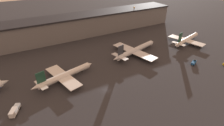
{
  "coord_description": "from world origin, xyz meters",
  "views": [
    {
      "loc": [
        -33.54,
        -66.34,
        60.33
      ],
      "look_at": [
        12.11,
        14.8,
        6.0
      ],
      "focal_mm": 28.0,
      "sensor_mm": 36.0,
      "label": 1
    }
  ],
  "objects_px": {
    "service_vehicle_1": "(15,111)",
    "service_vehicle_2": "(194,62)",
    "airplane_1": "(65,75)",
    "airplane_3": "(187,40)",
    "airplane_2": "(135,50)"
  },
  "relations": [
    {
      "from": "service_vehicle_1",
      "to": "service_vehicle_2",
      "type": "bearing_deg",
      "value": -70.36
    },
    {
      "from": "airplane_1",
      "to": "service_vehicle_2",
      "type": "relative_size",
      "value": 6.18
    },
    {
      "from": "airplane_1",
      "to": "airplane_3",
      "type": "xyz_separation_m",
      "value": [
        105.57,
        2.22,
        0.01
      ]
    },
    {
      "from": "airplane_1",
      "to": "service_vehicle_1",
      "type": "xyz_separation_m",
      "value": [
        -27.45,
        -14.77,
        -1.29
      ]
    },
    {
      "from": "airplane_2",
      "to": "service_vehicle_1",
      "type": "height_order",
      "value": "airplane_2"
    },
    {
      "from": "service_vehicle_1",
      "to": "service_vehicle_2",
      "type": "height_order",
      "value": "service_vehicle_1"
    },
    {
      "from": "service_vehicle_2",
      "to": "airplane_3",
      "type": "bearing_deg",
      "value": 23.72
    },
    {
      "from": "airplane_3",
      "to": "service_vehicle_2",
      "type": "height_order",
      "value": "airplane_3"
    },
    {
      "from": "service_vehicle_1",
      "to": "service_vehicle_2",
      "type": "xyz_separation_m",
      "value": [
        108.71,
        -9.89,
        -0.48
      ]
    },
    {
      "from": "airplane_1",
      "to": "airplane_3",
      "type": "distance_m",
      "value": 105.59
    },
    {
      "from": "airplane_1",
      "to": "airplane_3",
      "type": "bearing_deg",
      "value": -12.86
    },
    {
      "from": "airplane_1",
      "to": "service_vehicle_1",
      "type": "height_order",
      "value": "airplane_1"
    },
    {
      "from": "service_vehicle_2",
      "to": "service_vehicle_1",
      "type": "bearing_deg",
      "value": 150.66
    },
    {
      "from": "airplane_3",
      "to": "service_vehicle_1",
      "type": "relative_size",
      "value": 5.01
    },
    {
      "from": "airplane_1",
      "to": "service_vehicle_1",
      "type": "distance_m",
      "value": 31.2
    }
  ]
}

